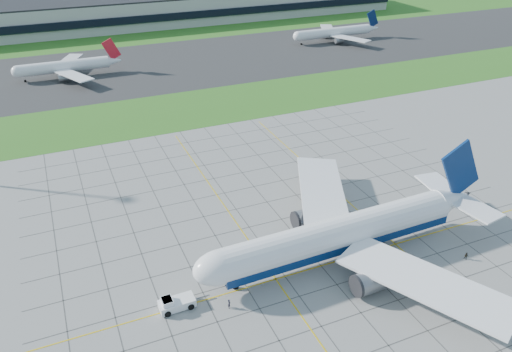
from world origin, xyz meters
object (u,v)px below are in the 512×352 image
(crew_near, at_px, (229,304))
(distant_jet_2, at_px, (335,32))
(distant_jet_1, at_px, (66,66))
(crew_far, at_px, (466,256))
(pushback_tug, at_px, (175,303))
(airliner, at_px, (341,234))

(crew_near, distance_m, distant_jet_2, 195.30)
(distant_jet_1, distance_m, distant_jet_2, 130.89)
(crew_near, relative_size, crew_far, 1.11)
(distant_jet_2, bearing_deg, distant_jet_1, -176.75)
(pushback_tug, distance_m, distant_jet_1, 145.72)
(airliner, height_order, crew_far, airliner)
(pushback_tug, relative_size, crew_near, 4.94)
(crew_near, bearing_deg, distant_jet_2, -9.59)
(airliner, distance_m, distant_jet_1, 150.04)
(airliner, xyz_separation_m, distant_jet_2, (90.79, 152.05, -1.18))
(pushback_tug, bearing_deg, distant_jet_2, 49.47)
(distant_jet_1, bearing_deg, distant_jet_2, 3.25)
(airliner, height_order, crew_near, airliner)
(distant_jet_2, bearing_deg, airliner, -120.84)
(pushback_tug, height_order, crew_far, pushback_tug)
(crew_near, bearing_deg, crew_far, -70.27)
(airliner, height_order, distant_jet_1, airliner)
(crew_near, relative_size, distant_jet_2, 0.04)
(airliner, xyz_separation_m, pushback_tug, (-34.50, -0.95, -4.51))
(airliner, xyz_separation_m, crew_near, (-25.67, -4.70, -4.72))
(airliner, relative_size, pushback_tug, 7.13)
(crew_far, xyz_separation_m, distant_jet_1, (-62.93, 155.56, 3.63))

